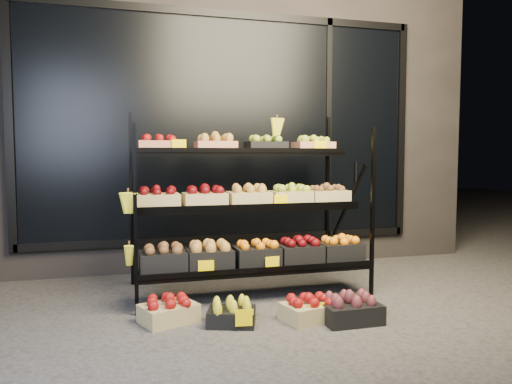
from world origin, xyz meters
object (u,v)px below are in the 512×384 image
object	(u,v)px
display_rack	(248,207)
floor_crate_left	(169,310)
floor_crate_midright	(309,308)
floor_crate_midleft	(231,313)

from	to	relation	value
display_rack	floor_crate_left	bearing A→B (deg)	-140.62
display_rack	floor_crate_midright	world-z (taller)	display_rack
floor_crate_left	floor_crate_midleft	world-z (taller)	floor_crate_left
floor_crate_left	floor_crate_midright	size ratio (longest dim) A/B	1.07
display_rack	floor_crate_left	size ratio (longest dim) A/B	4.59
display_rack	floor_crate_midleft	world-z (taller)	display_rack
display_rack	floor_crate_left	world-z (taller)	display_rack
floor_crate_left	floor_crate_midleft	size ratio (longest dim) A/B	1.16
floor_crate_left	floor_crate_midleft	xyz separation A→B (m)	(0.44, -0.19, -0.01)
display_rack	floor_crate_midright	bearing A→B (deg)	-74.94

